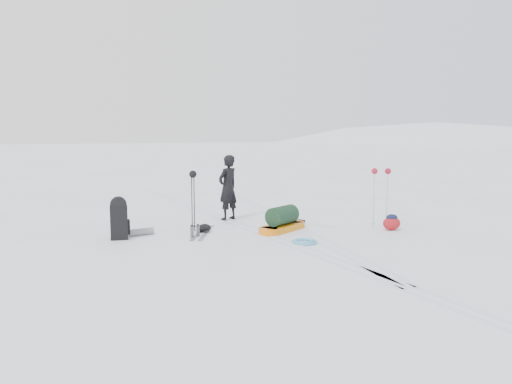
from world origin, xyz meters
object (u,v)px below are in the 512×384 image
pulk_sled (282,221)px  expedition_rucksack (122,219)px  skier (228,188)px  ski_poles_black (193,182)px

pulk_sled → expedition_rucksack: expedition_rucksack is taller
skier → pulk_sled: 2.17m
expedition_rucksack → ski_poles_black: ski_poles_black is taller
skier → expedition_rucksack: (-3.02, -1.34, -0.44)m
ski_poles_black → expedition_rucksack: bearing=-157.4°
pulk_sled → expedition_rucksack: 3.74m
pulk_sled → skier: bearing=79.5°
pulk_sled → ski_poles_black: (-1.96, 0.87, 0.97)m
expedition_rucksack → pulk_sled: bearing=-1.6°
pulk_sled → ski_poles_black: ski_poles_black is taller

